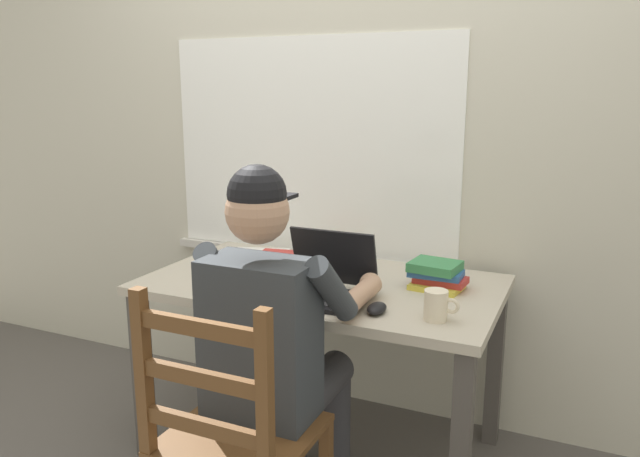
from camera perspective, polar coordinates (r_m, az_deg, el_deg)
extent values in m
plane|color=#56514C|center=(2.72, 0.18, -19.50)|extent=(8.00, 8.00, 0.00)
cube|color=beige|center=(2.73, 4.24, 9.58)|extent=(6.00, 0.04, 2.60)
cube|color=white|center=(2.82, -0.93, 7.46)|extent=(1.38, 0.01, 0.98)
cube|color=beige|center=(2.90, -0.94, -2.59)|extent=(1.44, 0.06, 0.04)
cube|color=#BCB29E|center=(2.42, 0.19, -5.23)|extent=(1.35, 0.77, 0.03)
cube|color=#4C4742|center=(2.61, -16.03, -12.93)|extent=(0.06, 0.06, 0.69)
cube|color=#4C4742|center=(2.11, 12.85, -19.35)|extent=(0.06, 0.06, 0.69)
cube|color=#4C4742|center=(3.10, -7.99, -8.29)|extent=(0.06, 0.06, 0.69)
cube|color=#4C4742|center=(2.69, 15.82, -12.05)|extent=(0.06, 0.06, 0.69)
cube|color=#33383D|center=(1.92, -5.53, -10.08)|extent=(0.34, 0.20, 0.50)
sphere|color=tan|center=(1.81, -5.80, 1.53)|extent=(0.19, 0.19, 0.19)
sphere|color=black|center=(1.80, -5.84, 3.16)|extent=(0.17, 0.17, 0.17)
cube|color=black|center=(1.87, -4.52, 3.00)|extent=(0.13, 0.10, 0.01)
cylinder|color=#38383D|center=(2.23, -4.84, -13.81)|extent=(0.13, 0.40, 0.13)
cylinder|color=#38383D|center=(2.15, -0.50, -14.74)|extent=(0.13, 0.40, 0.13)
cylinder|color=#38383D|center=(2.49, -2.40, -16.66)|extent=(0.10, 0.10, 0.46)
cylinder|color=#38383D|center=(2.42, 1.59, -17.53)|extent=(0.10, 0.10, 0.46)
cylinder|color=#33383D|center=(2.04, -9.26, -4.12)|extent=(0.10, 0.25, 0.25)
cylinder|color=tan|center=(2.26, -5.96, -4.83)|extent=(0.07, 0.28, 0.07)
sphere|color=tan|center=(2.37, -4.04, -3.93)|extent=(0.08, 0.08, 0.08)
cylinder|color=#33383D|center=(1.86, 1.14, -5.66)|extent=(0.10, 0.25, 0.25)
cylinder|color=tan|center=(2.09, 3.62, -6.22)|extent=(0.07, 0.28, 0.07)
sphere|color=tan|center=(2.22, 4.67, -5.10)|extent=(0.08, 0.08, 0.08)
cube|color=brown|center=(1.95, -7.20, -18.37)|extent=(0.42, 0.42, 0.02)
cube|color=brown|center=(2.29, -8.72, -19.91)|extent=(0.04, 0.04, 0.44)
cube|color=brown|center=(1.60, -5.09, -15.48)|extent=(0.04, 0.04, 0.48)
cube|color=brown|center=(1.80, -15.98, -12.59)|extent=(0.04, 0.04, 0.48)
cube|color=brown|center=(1.75, -10.72, -17.52)|extent=(0.36, 0.02, 0.04)
cube|color=brown|center=(1.68, -10.92, -13.41)|extent=(0.36, 0.02, 0.04)
cube|color=brown|center=(1.63, -11.13, -8.97)|extent=(0.36, 0.02, 0.04)
cube|color=black|center=(2.19, -0.22, -6.44)|extent=(0.33, 0.23, 0.02)
cube|color=#2B2B2D|center=(2.19, -0.22, -6.20)|extent=(0.29, 0.17, 0.00)
cube|color=black|center=(2.29, 1.30, -2.64)|extent=(0.33, 0.07, 0.21)
cube|color=#4C515B|center=(2.29, 1.30, -2.64)|extent=(0.29, 0.06, 0.18)
ellipsoid|color=black|center=(2.08, 5.26, -7.34)|extent=(0.06, 0.10, 0.03)
cylinder|color=beige|center=(2.03, 10.63, -6.98)|extent=(0.08, 0.08, 0.10)
torus|color=beige|center=(2.02, 12.03, -7.01)|extent=(0.05, 0.01, 0.05)
cylinder|color=black|center=(2.44, 0.16, -3.45)|extent=(0.07, 0.07, 0.10)
torus|color=black|center=(2.42, 1.21, -3.47)|extent=(0.05, 0.01, 0.05)
cylinder|color=#38281E|center=(2.35, -7.65, -4.11)|extent=(0.08, 0.08, 0.10)
torus|color=#38281E|center=(2.33, -6.55, -4.16)|extent=(0.05, 0.01, 0.05)
cube|color=gold|center=(2.35, 10.70, -5.27)|extent=(0.20, 0.16, 0.02)
cube|color=#BC332D|center=(2.36, 11.06, -4.68)|extent=(0.20, 0.12, 0.02)
cube|color=#2D5B9E|center=(2.35, 10.65, -4.09)|extent=(0.19, 0.11, 0.02)
cube|color=#38844C|center=(2.34, 10.57, -3.44)|extent=(0.19, 0.17, 0.03)
cube|color=gold|center=(2.54, -3.35, -3.58)|extent=(0.16, 0.11, 0.03)
cube|color=#BC332D|center=(2.52, -3.76, -3.07)|extent=(0.17, 0.14, 0.02)
cube|color=#BC332D|center=(2.53, -3.64, -2.56)|extent=(0.21, 0.17, 0.02)
cube|color=white|center=(2.68, -6.61, -2.92)|extent=(0.22, 0.20, 0.02)
cube|color=white|center=(2.81, -5.63, -2.29)|extent=(0.29, 0.25, 0.00)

